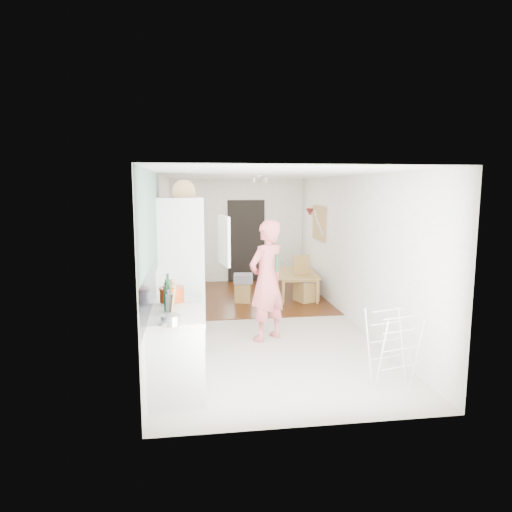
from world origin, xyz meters
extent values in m
cube|color=#BFB6A6|center=(0.00, 0.00, 0.00)|extent=(3.20, 7.00, 0.01)
cube|color=#50270F|center=(0.00, 1.85, 0.01)|extent=(3.20, 3.30, 0.01)
cube|color=slate|center=(-1.59, -2.00, 1.85)|extent=(0.02, 3.00, 1.30)
cube|color=black|center=(-1.59, -2.55, 1.15)|extent=(0.02, 1.90, 0.50)
cube|color=black|center=(0.20, 3.48, 1.00)|extent=(0.90, 0.04, 2.00)
cube|color=silver|center=(-1.30, -2.55, 0.43)|extent=(0.60, 0.90, 0.86)
cube|color=beige|center=(-1.30, -2.55, 0.89)|extent=(0.62, 0.92, 0.06)
cube|color=silver|center=(-1.30, -1.80, 0.44)|extent=(0.60, 0.60, 0.88)
cube|color=#BEBEC0|center=(-1.30, -1.80, 0.90)|extent=(0.60, 0.60, 0.04)
cube|color=silver|center=(-1.27, -0.78, 1.07)|extent=(0.66, 0.66, 2.15)
cube|color=silver|center=(-0.66, -1.08, 1.55)|extent=(0.14, 0.56, 0.70)
cube|color=white|center=(-0.96, -0.78, 1.55)|extent=(0.02, 0.52, 0.66)
cube|color=tan|center=(1.58, 1.90, 1.55)|extent=(0.03, 0.90, 0.70)
cube|color=olive|center=(1.57, 1.90, 1.55)|extent=(0.00, 0.94, 0.74)
cone|color=maroon|center=(1.54, 2.55, 1.75)|extent=(0.18, 0.18, 0.16)
imported|color=#D56363|center=(-0.01, -0.89, 1.07)|extent=(0.94, 0.87, 2.15)
imported|color=olive|center=(1.08, 1.74, 0.22)|extent=(0.82, 1.32, 0.44)
cube|color=slate|center=(-0.11, 1.40, 0.49)|extent=(0.42, 0.42, 0.17)
cylinder|color=#BE3D12|center=(-1.37, -2.01, 1.01)|extent=(0.36, 0.36, 0.18)
cylinder|color=#BEBEC0|center=(-1.34, -2.98, 0.97)|extent=(0.22, 0.22, 0.10)
cylinder|color=#194123|center=(0.12, -1.03, 1.20)|extent=(0.06, 0.06, 0.26)
cylinder|color=#194123|center=(-1.40, -2.44, 1.06)|extent=(0.07, 0.07, 0.29)
cylinder|color=#194123|center=(-1.40, -2.22, 1.07)|extent=(0.09, 0.09, 0.31)
cylinder|color=silver|center=(-1.38, -2.48, 1.02)|extent=(0.08, 0.08, 0.20)
cylinder|color=tan|center=(-1.43, -2.03, 1.02)|extent=(0.07, 0.07, 0.20)
cylinder|color=tan|center=(-1.35, -2.02, 1.03)|extent=(0.07, 0.07, 0.22)
camera|label=1|loc=(-1.11, -7.51, 2.29)|focal=32.00mm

